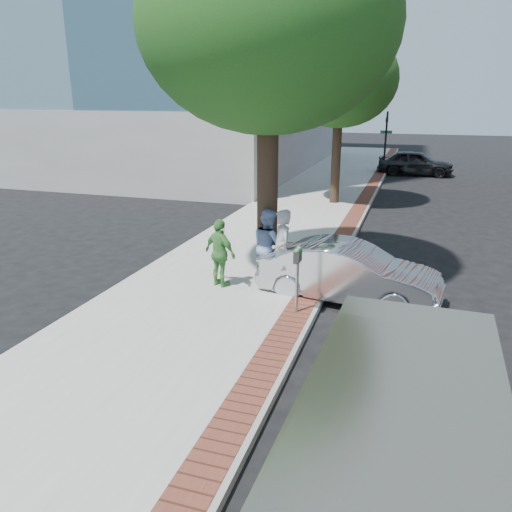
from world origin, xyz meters
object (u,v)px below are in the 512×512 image
at_px(person_green, 220,253).
at_px(van, 399,450).
at_px(bg_car, 415,163).
at_px(person_officer, 269,245).
at_px(parking_meter, 297,266).
at_px(sedan_silver, 349,273).
at_px(person_gray, 282,251).

xyz_separation_m(person_green, van, (4.48, -6.12, 0.07)).
bearing_deg(bg_car, person_officer, 172.75).
bearing_deg(parking_meter, van, -65.64).
bearing_deg(sedan_silver, parking_meter, 153.73).
bearing_deg(person_gray, parking_meter, 0.26).
height_order(parking_meter, person_officer, person_officer).
bearing_deg(van, parking_meter, 116.40).
xyz_separation_m(parking_meter, bg_car, (2.07, 22.67, -0.44)).
bearing_deg(person_green, person_officer, -119.29).
height_order(sedan_silver, van, van).
bearing_deg(bg_car, sedan_silver, 178.39).
xyz_separation_m(person_officer, bg_car, (3.22, 20.96, -0.31)).
xyz_separation_m(sedan_silver, van, (1.40, -6.49, 0.37)).
relative_size(sedan_silver, bg_car, 0.94).
height_order(parking_meter, sedan_silver, parking_meter).
xyz_separation_m(parking_meter, van, (2.32, -5.13, -0.14)).
bearing_deg(van, person_officer, 118.93).
bearing_deg(van, person_green, 128.26).
xyz_separation_m(person_officer, sedan_silver, (2.07, -0.34, -0.38)).
bearing_deg(person_green, sedan_silver, -147.73).
bearing_deg(parking_meter, person_officer, 123.84).
distance_m(person_green, bg_car, 22.09).
distance_m(person_green, van, 7.59).
height_order(person_gray, van, person_gray).
relative_size(person_gray, van, 0.37).
distance_m(bg_car, van, 27.80).
bearing_deg(person_green, parking_meter, -179.26).
xyz_separation_m(sedan_silver, bg_car, (1.15, 21.31, 0.07)).
relative_size(parking_meter, person_gray, 0.74).
relative_size(sedan_silver, van, 0.79).
xyz_separation_m(person_officer, van, (3.47, -6.84, -0.01)).
relative_size(parking_meter, sedan_silver, 0.35).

